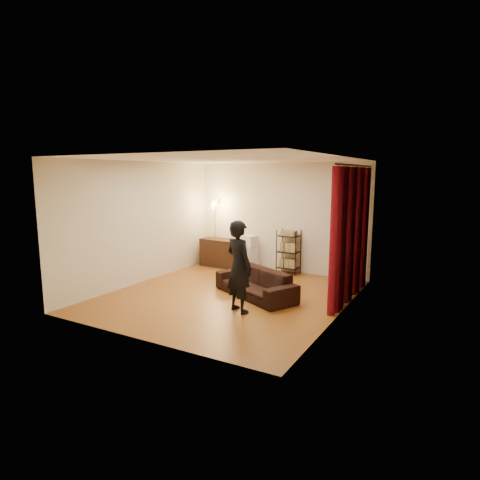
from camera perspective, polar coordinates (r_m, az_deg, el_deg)
The scene contains 14 objects.
floor at distance 8.15m, azimuth -1.66°, elevation -7.90°, with size 5.00×5.00×0.00m, color #935B20.
ceiling at distance 7.79m, azimuth -1.76°, elevation 11.44°, with size 5.00×5.00×0.00m, color white.
wall_back at distance 10.06m, azimuth 5.67°, elevation 3.23°, with size 5.00×5.00×0.00m, color beige.
wall_front at distance 5.89m, azimuth -14.38°, elevation -1.38°, with size 5.00×5.00×0.00m, color beige.
wall_left at distance 9.21m, azimuth -13.79°, elevation 2.44°, with size 5.00×5.00×0.00m, color beige.
wall_right at distance 6.98m, azimuth 14.32°, elevation 0.27°, with size 5.00×5.00×0.00m, color beige.
curtain_rod at distance 8.01m, azimuth 16.13°, elevation 10.16°, with size 0.04×0.04×2.65m, color black.
curtain at distance 8.10m, azimuth 15.58°, elevation 0.90°, with size 0.22×2.65×2.55m, color maroon, non-canonical shape.
sofa at distance 8.03m, azimuth 2.17°, elevation -6.13°, with size 1.87×0.73×0.55m, color black.
person at distance 7.03m, azimuth -0.15°, elevation -3.79°, with size 0.60×0.39×1.64m, color black.
media_cabinet at distance 10.56m, azimuth -2.35°, elevation -1.87°, with size 1.24×0.47×0.73m, color #321C10.
storage_boxes at distance 10.24m, azimuth 1.49°, elevation -1.76°, with size 0.36×0.28×0.88m, color beige, non-canonical shape.
wire_shelf at distance 9.84m, azimuth 6.92°, elevation -1.69°, with size 0.49×0.35×1.09m, color black, non-canonical shape.
floor_lamp at distance 10.57m, azimuth -3.56°, elevation 1.02°, with size 0.32×0.32×1.77m, color silver, non-canonical shape.
Camera 1 is at (4.02, -6.66, 2.42)m, focal length 30.00 mm.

